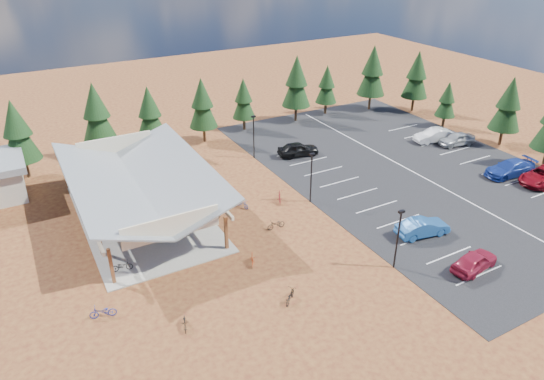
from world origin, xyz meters
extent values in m
plane|color=#562216|center=(0.00, 0.00, 0.00)|extent=(140.00, 140.00, 0.00)
cube|color=black|center=(18.50, 3.00, 0.02)|extent=(27.00, 44.00, 0.04)
cube|color=gray|center=(-10.00, 7.00, 0.05)|extent=(10.60, 18.60, 0.10)
cube|color=#593419|center=(-14.60, -1.40, 1.60)|extent=(0.25, 0.25, 3.00)
cube|color=#593419|center=(-14.60, 2.80, 1.60)|extent=(0.25, 0.25, 3.00)
cube|color=#593419|center=(-14.60, 7.00, 1.60)|extent=(0.25, 0.25, 3.00)
cube|color=#593419|center=(-14.60, 11.20, 1.60)|extent=(0.25, 0.25, 3.00)
cube|color=#593419|center=(-14.60, 15.40, 1.60)|extent=(0.25, 0.25, 3.00)
cube|color=#593419|center=(-5.40, -1.40, 1.60)|extent=(0.25, 0.25, 3.00)
cube|color=#593419|center=(-5.40, 2.80, 1.60)|extent=(0.25, 0.25, 3.00)
cube|color=#593419|center=(-5.40, 7.00, 1.60)|extent=(0.25, 0.25, 3.00)
cube|color=#593419|center=(-5.40, 11.20, 1.60)|extent=(0.25, 0.25, 3.00)
cube|color=#593419|center=(-5.40, 15.40, 1.60)|extent=(0.25, 0.25, 3.00)
cube|color=beige|center=(-15.00, 7.00, 3.10)|extent=(0.22, 18.00, 0.35)
cube|color=beige|center=(-5.00, 7.00, 3.10)|extent=(0.22, 18.00, 0.35)
cube|color=slate|center=(-12.90, 7.00, 4.00)|extent=(5.85, 19.40, 2.13)
cube|color=slate|center=(-7.10, 7.00, 4.00)|extent=(5.85, 19.40, 2.13)
cube|color=beige|center=(-10.00, -2.00, 3.90)|extent=(7.50, 0.15, 1.80)
cube|color=beige|center=(-10.00, 16.00, 3.90)|extent=(7.50, 0.15, 1.80)
cylinder|color=black|center=(5.00, -10.00, 2.50)|extent=(0.14, 0.14, 5.00)
cube|color=black|center=(5.00, -10.00, 5.05)|extent=(0.50, 0.25, 0.18)
cylinder|color=black|center=(5.00, 2.00, 2.50)|extent=(0.14, 0.14, 5.00)
cube|color=black|center=(5.00, 2.00, 5.05)|extent=(0.50, 0.25, 0.18)
cylinder|color=black|center=(5.00, 14.00, 2.50)|extent=(0.14, 0.14, 5.00)
cube|color=black|center=(5.00, 14.00, 5.05)|extent=(0.50, 0.25, 0.18)
cylinder|color=#402B17|center=(-5.23, 5.06, 0.45)|extent=(0.60, 0.60, 0.90)
cylinder|color=#402B17|center=(-4.04, 3.78, 0.45)|extent=(0.60, 0.60, 0.90)
cylinder|color=#382314|center=(-18.48, 21.22, 1.05)|extent=(0.36, 0.36, 2.09)
cone|color=black|center=(-18.48, 21.22, 4.60)|extent=(3.68, 3.68, 5.02)
cone|color=black|center=(-18.48, 21.22, 6.70)|extent=(2.85, 2.85, 3.77)
cylinder|color=#382314|center=(-10.31, 22.49, 1.09)|extent=(0.36, 0.36, 2.18)
cone|color=black|center=(-10.31, 22.49, 4.79)|extent=(3.83, 3.83, 5.22)
cone|color=black|center=(-10.31, 22.49, 6.96)|extent=(2.96, 2.96, 3.92)
cylinder|color=#382314|center=(-4.65, 21.43, 0.97)|extent=(0.36, 0.36, 1.95)
cone|color=black|center=(-4.65, 21.43, 4.29)|extent=(3.43, 3.43, 4.68)
cone|color=black|center=(-4.65, 21.43, 6.24)|extent=(2.65, 2.65, 3.51)
cylinder|color=#382314|center=(1.89, 21.55, 0.98)|extent=(0.36, 0.36, 1.97)
cone|color=black|center=(1.89, 21.55, 4.33)|extent=(3.47, 3.47, 4.73)
cone|color=black|center=(1.89, 21.55, 6.30)|extent=(2.68, 2.68, 3.54)
cylinder|color=#382314|center=(8.06, 22.83, 0.85)|extent=(0.36, 0.36, 1.70)
cone|color=black|center=(8.06, 22.83, 3.74)|extent=(2.99, 2.99, 4.08)
cone|color=black|center=(8.06, 22.83, 5.43)|extent=(2.31, 2.31, 3.06)
cylinder|color=#382314|center=(15.86, 22.49, 1.10)|extent=(0.36, 0.36, 2.21)
cone|color=black|center=(15.86, 22.49, 4.86)|extent=(3.89, 3.89, 5.30)
cone|color=black|center=(15.86, 22.49, 7.07)|extent=(3.00, 3.00, 3.97)
cylinder|color=#382314|center=(21.21, 22.98, 0.86)|extent=(0.36, 0.36, 1.72)
cone|color=black|center=(21.21, 22.98, 3.78)|extent=(3.02, 3.02, 4.12)
cone|color=black|center=(21.21, 22.98, 5.50)|extent=(2.34, 2.34, 3.09)
cylinder|color=#382314|center=(28.00, 21.44, 1.14)|extent=(0.36, 0.36, 2.29)
cone|color=black|center=(28.00, 21.44, 5.03)|extent=(4.02, 4.02, 5.49)
cone|color=black|center=(28.00, 21.44, 7.32)|extent=(3.11, 3.11, 4.12)
cylinder|color=#382314|center=(33.41, 2.82, 1.04)|extent=(0.36, 0.36, 2.08)
cone|color=black|center=(33.41, 2.82, 4.57)|extent=(3.65, 3.65, 4.98)
cone|color=black|center=(33.41, 2.82, 6.64)|extent=(2.82, 2.82, 3.74)
cylinder|color=#382314|center=(32.11, 10.87, 0.75)|extent=(0.36, 0.36, 1.51)
cone|color=black|center=(32.11, 10.87, 3.31)|extent=(2.65, 2.65, 3.61)
cone|color=black|center=(32.11, 10.87, 4.82)|extent=(2.05, 2.05, 2.71)
cylinder|color=#382314|center=(33.13, 17.85, 1.06)|extent=(0.36, 0.36, 2.13)
cone|color=black|center=(33.13, 17.85, 4.68)|extent=(3.74, 3.74, 5.11)
cone|color=black|center=(33.13, 17.85, 6.81)|extent=(2.89, 2.89, 3.83)
imported|color=black|center=(-13.68, -0.26, 0.51)|extent=(1.66, 0.88, 0.83)
imported|color=gray|center=(-13.70, 5.40, 0.62)|extent=(1.81, 1.02, 1.05)
imported|color=navy|center=(-10.98, 8.62, 0.54)|extent=(1.76, 0.92, 0.88)
imported|color=maroon|center=(-11.24, 11.21, 0.55)|extent=(1.54, 0.52, 0.91)
imported|color=black|center=(-8.20, 1.74, 0.59)|extent=(1.96, 0.95, 0.99)
imported|color=gray|center=(-8.56, 5.29, 0.65)|extent=(1.89, 0.97, 1.10)
imported|color=#114794|center=(-7.48, 8.35, 0.60)|extent=(2.00, 1.18, 0.99)
imported|color=maroon|center=(-9.12, 12.58, 0.61)|extent=(1.76, 0.77, 1.03)
imported|color=black|center=(-11.55, -8.33, 0.40)|extent=(0.94, 1.61, 0.80)
imported|color=navy|center=(-16.08, -4.73, 0.47)|extent=(1.89, 1.03, 0.94)
imported|color=#9A2A0C|center=(-4.49, -4.25, 0.45)|extent=(1.00, 1.54, 0.90)
imported|color=black|center=(-4.14, -9.46, 0.45)|extent=(1.67, 1.60, 0.90)
imported|color=navy|center=(-1.28, 4.24, 0.42)|extent=(1.09, 1.70, 0.84)
imported|color=maroon|center=(2.38, 3.42, 0.54)|extent=(1.25, 1.84, 1.08)
imported|color=black|center=(-0.30, -0.64, 0.44)|extent=(1.69, 0.61, 0.88)
imported|color=maroon|center=(10.22, -13.19, 0.78)|extent=(4.58, 2.39, 1.49)
imported|color=#205493|center=(10.19, -7.68, 0.82)|extent=(4.93, 2.42, 1.56)
imported|color=black|center=(9.77, 11.99, 0.86)|extent=(5.07, 2.81, 1.63)
imported|color=maroon|center=(28.37, -6.38, 0.85)|extent=(6.08, 3.21, 1.63)
imported|color=navy|center=(26.88, -3.53, 0.87)|extent=(5.96, 2.99, 1.66)
imported|color=#9A9DA1|center=(28.52, 5.28, 0.82)|extent=(4.83, 2.53, 1.57)
imported|color=silver|center=(26.86, 7.48, 0.86)|extent=(5.18, 2.50, 1.64)
camera|label=1|loc=(-18.20, -32.24, 23.12)|focal=32.00mm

